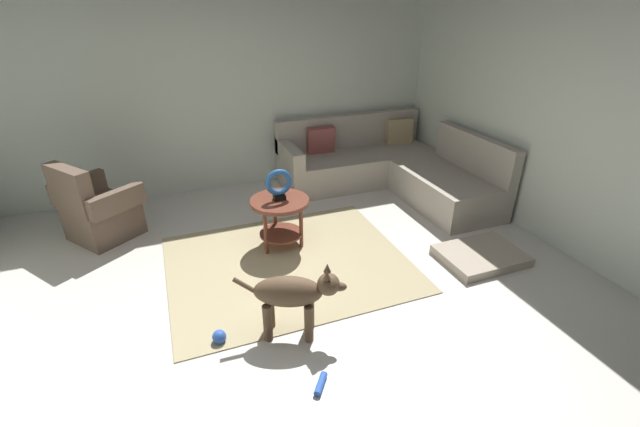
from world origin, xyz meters
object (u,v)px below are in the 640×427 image
(sectional_couch, at_px, (388,168))
(side_table, at_px, (280,210))
(dog_toy_rope, at_px, (321,384))
(armchair, at_px, (97,211))
(dog, at_px, (294,294))
(torus_sculpture, at_px, (279,184))
(dog_toy_ball, at_px, (219,337))
(dog_bed_mat, at_px, (481,256))

(sectional_couch, bearing_deg, side_table, -151.76)
(side_table, relative_size, dog_toy_rope, 3.36)
(armchair, xyz_separation_m, dog_toy_rope, (1.51, -2.74, -0.30))
(side_table, height_order, dog_toy_rope, side_table)
(armchair, xyz_separation_m, side_table, (1.78, -0.87, 0.09))
(armchair, relative_size, dog, 1.25)
(dog, bearing_deg, torus_sculpture, -169.07)
(dog_toy_rope, bearing_deg, dog_toy_ball, 130.75)
(dog_bed_mat, bearing_deg, dog_toy_ball, -175.06)
(side_table, bearing_deg, dog, -101.74)
(dog_bed_mat, xyz_separation_m, dog, (-2.07, -0.34, 0.33))
(side_table, xyz_separation_m, dog_toy_rope, (-0.27, -1.87, -0.39))
(side_table, bearing_deg, dog_bed_mat, -28.54)
(torus_sculpture, xyz_separation_m, dog, (-0.27, -1.32, -0.33))
(dog_toy_rope, bearing_deg, sectional_couch, 53.85)
(dog_bed_mat, xyz_separation_m, dog_toy_ball, (-2.64, -0.23, 0.01))
(dog_bed_mat, bearing_deg, armchair, 152.71)
(armchair, height_order, dog_toy_ball, armchair)
(side_table, bearing_deg, dog_toy_rope, -98.25)
(armchair, distance_m, dog_toy_rope, 3.14)
(torus_sculpture, xyz_separation_m, dog_bed_mat, (1.79, -0.98, -0.67))
(torus_sculpture, xyz_separation_m, dog_toy_rope, (-0.27, -1.87, -0.69))
(dog, relative_size, dog_toy_ball, 7.52)
(armchair, xyz_separation_m, dog_bed_mat, (3.58, -1.85, -0.28))
(dog_bed_mat, relative_size, dog_toy_rope, 4.47)
(armchair, relative_size, torus_sculpture, 3.07)
(dog, relative_size, dog_toy_rope, 4.48)
(armchair, height_order, dog, armchair)
(sectional_couch, distance_m, torus_sculpture, 2.09)
(torus_sculpture, bearing_deg, armchair, 153.99)
(dog_bed_mat, distance_m, dog_toy_rope, 2.25)
(armchair, relative_size, dog_toy_ball, 9.38)
(dog_bed_mat, bearing_deg, dog, -170.62)
(side_table, bearing_deg, armchair, 153.99)
(torus_sculpture, bearing_deg, dog_bed_mat, -28.54)
(dog_bed_mat, height_order, dog_toy_rope, dog_bed_mat)
(dog_toy_rope, bearing_deg, dog_bed_mat, 23.36)
(side_table, distance_m, dog, 1.35)
(dog, bearing_deg, side_table, -169.07)
(dog_bed_mat, relative_size, dog_toy_ball, 7.51)
(torus_sculpture, relative_size, dog_toy_rope, 1.82)
(torus_sculpture, height_order, dog_bed_mat, torus_sculpture)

